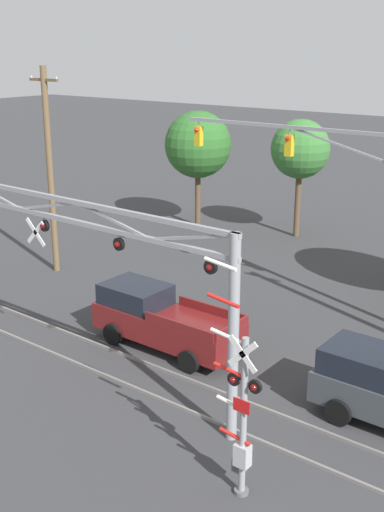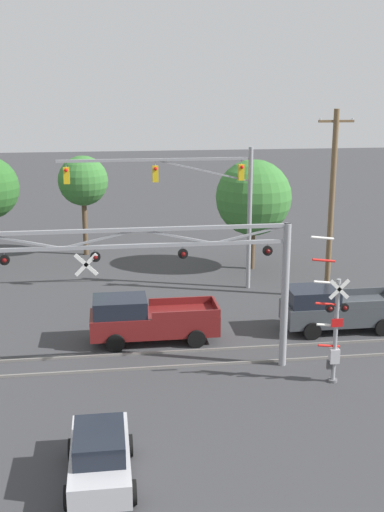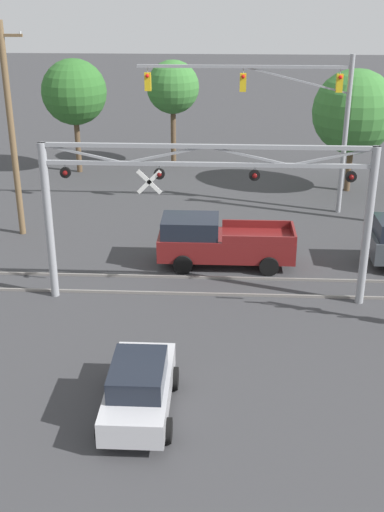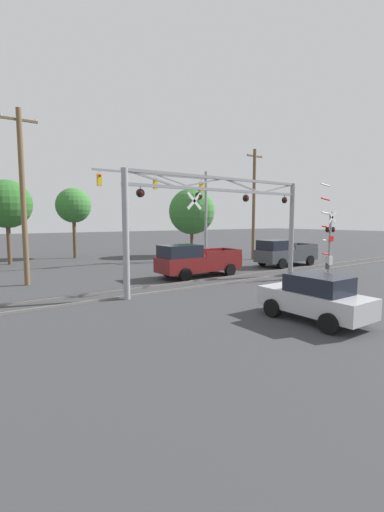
{
  "view_description": "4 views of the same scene",
  "coord_description": "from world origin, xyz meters",
  "px_view_note": "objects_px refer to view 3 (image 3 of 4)",
  "views": [
    {
      "loc": [
        13.98,
        3.86,
        10.09
      ],
      "look_at": [
        1.88,
        19.41,
        3.64
      ],
      "focal_mm": 45.0,
      "sensor_mm": 36.0,
      "label": 1
    },
    {
      "loc": [
        -1.14,
        -6.59,
        10.92
      ],
      "look_at": [
        2.1,
        17.4,
        4.35
      ],
      "focal_mm": 45.0,
      "sensor_mm": 36.0,
      "label": 2
    },
    {
      "loc": [
        0.56,
        -4.74,
        10.86
      ],
      "look_at": [
        -0.52,
        16.69,
        1.56
      ],
      "focal_mm": 45.0,
      "sensor_mm": 36.0,
      "label": 3
    },
    {
      "loc": [
        -11.87,
        2.32,
        3.55
      ],
      "look_at": [
        -1.28,
        17.42,
        1.59
      ],
      "focal_mm": 24.0,
      "sensor_mm": 36.0,
      "label": 4
    }
  ],
  "objects_px": {
    "crossing_gantry": "(206,200)",
    "background_tree_beyond_span": "(173,88)",
    "pickup_truck_lead": "(219,241)",
    "background_tree_far_left_verge": "(74,92)",
    "background_tree_far_right_verge": "(354,112)",
    "utility_pole_left": "(11,130)",
    "traffic_signal_span": "(297,106)",
    "sedan_waiting": "(139,387)"
  },
  "relations": [
    {
      "from": "crossing_gantry",
      "to": "background_tree_beyond_span",
      "type": "xyz_separation_m",
      "value": [
        -2.57,
        18.26,
        1.02
      ]
    },
    {
      "from": "utility_pole_left",
      "to": "background_tree_far_left_verge",
      "type": "xyz_separation_m",
      "value": [
        0.45,
        10.39,
        -0.04
      ]
    },
    {
      "from": "crossing_gantry",
      "to": "sedan_waiting",
      "type": "height_order",
      "value": "crossing_gantry"
    },
    {
      "from": "traffic_signal_span",
      "to": "utility_pole_left",
      "type": "height_order",
      "value": "utility_pole_left"
    },
    {
      "from": "traffic_signal_span",
      "to": "background_tree_beyond_span",
      "type": "relative_size",
      "value": 1.57
    },
    {
      "from": "pickup_truck_lead",
      "to": "utility_pole_left",
      "type": "relative_size",
      "value": 0.59
    },
    {
      "from": "sedan_waiting",
      "to": "utility_pole_left",
      "type": "xyz_separation_m",
      "value": [
        -7.1,
        13.07,
        3.98
      ]
    },
    {
      "from": "traffic_signal_span",
      "to": "pickup_truck_lead",
      "type": "distance_m",
      "value": 8.78
    },
    {
      "from": "pickup_truck_lead",
      "to": "background_tree_beyond_span",
      "type": "relative_size",
      "value": 0.85
    },
    {
      "from": "traffic_signal_span",
      "to": "background_tree_far_left_verge",
      "type": "xyz_separation_m",
      "value": [
        -12.22,
        6.65,
        -0.51
      ]
    },
    {
      "from": "crossing_gantry",
      "to": "background_tree_beyond_span",
      "type": "relative_size",
      "value": 1.78
    },
    {
      "from": "utility_pole_left",
      "to": "background_tree_far_right_verge",
      "type": "bearing_deg",
      "value": 24.58
    },
    {
      "from": "pickup_truck_lead",
      "to": "background_tree_far_left_verge",
      "type": "bearing_deg",
      "value": 122.76
    },
    {
      "from": "background_tree_far_left_verge",
      "to": "background_tree_beyond_span",
      "type": "bearing_deg",
      "value": 16.53
    },
    {
      "from": "traffic_signal_span",
      "to": "pickup_truck_lead",
      "type": "relative_size",
      "value": 1.84
    },
    {
      "from": "crossing_gantry",
      "to": "utility_pole_left",
      "type": "height_order",
      "value": "utility_pole_left"
    },
    {
      "from": "pickup_truck_lead",
      "to": "crossing_gantry",
      "type": "bearing_deg",
      "value": -98.18
    },
    {
      "from": "background_tree_beyond_span",
      "to": "background_tree_far_left_verge",
      "type": "height_order",
      "value": "background_tree_far_left_verge"
    },
    {
      "from": "utility_pole_left",
      "to": "background_tree_beyond_span",
      "type": "xyz_separation_m",
      "value": [
        6.09,
        12.07,
        0.02
      ]
    },
    {
      "from": "background_tree_beyond_span",
      "to": "utility_pole_left",
      "type": "bearing_deg",
      "value": -116.8
    },
    {
      "from": "crossing_gantry",
      "to": "background_tree_beyond_span",
      "type": "height_order",
      "value": "background_tree_beyond_span"
    },
    {
      "from": "pickup_truck_lead",
      "to": "background_tree_beyond_span",
      "type": "bearing_deg",
      "value": 101.29
    },
    {
      "from": "sedan_waiting",
      "to": "crossing_gantry",
      "type": "bearing_deg",
      "value": 77.19
    },
    {
      "from": "utility_pole_left",
      "to": "background_tree_far_right_verge",
      "type": "height_order",
      "value": "utility_pole_left"
    },
    {
      "from": "sedan_waiting",
      "to": "background_tree_beyond_span",
      "type": "xyz_separation_m",
      "value": [
        -1.01,
        25.13,
        4.0
      ]
    },
    {
      "from": "background_tree_far_left_verge",
      "to": "background_tree_far_right_verge",
      "type": "distance_m",
      "value": 15.97
    },
    {
      "from": "pickup_truck_lead",
      "to": "background_tree_far_right_verge",
      "type": "distance_m",
      "value": 13.02
    },
    {
      "from": "crossing_gantry",
      "to": "utility_pole_left",
      "type": "bearing_deg",
      "value": 144.43
    },
    {
      "from": "traffic_signal_span",
      "to": "pickup_truck_lead",
      "type": "xyz_separation_m",
      "value": [
        -3.55,
        -6.81,
        -4.26
      ]
    },
    {
      "from": "crossing_gantry",
      "to": "utility_pole_left",
      "type": "distance_m",
      "value": 10.7
    },
    {
      "from": "crossing_gantry",
      "to": "background_tree_far_left_verge",
      "type": "relative_size",
      "value": 1.72
    },
    {
      "from": "sedan_waiting",
      "to": "utility_pole_left",
      "type": "height_order",
      "value": "utility_pole_left"
    },
    {
      "from": "background_tree_beyond_span",
      "to": "background_tree_far_right_verge",
      "type": "bearing_deg",
      "value": -25.02
    },
    {
      "from": "crossing_gantry",
      "to": "background_tree_far_left_verge",
      "type": "xyz_separation_m",
      "value": [
        -8.21,
        16.59,
        0.96
      ]
    },
    {
      "from": "traffic_signal_span",
      "to": "background_tree_far_left_verge",
      "type": "bearing_deg",
      "value": 151.43
    },
    {
      "from": "pickup_truck_lead",
      "to": "traffic_signal_span",
      "type": "bearing_deg",
      "value": 62.42
    },
    {
      "from": "crossing_gantry",
      "to": "background_tree_beyond_span",
      "type": "bearing_deg",
      "value": 98.01
    },
    {
      "from": "traffic_signal_span",
      "to": "background_tree_beyond_span",
      "type": "distance_m",
      "value": 10.62
    },
    {
      "from": "sedan_waiting",
      "to": "background_tree_beyond_span",
      "type": "relative_size",
      "value": 0.6
    },
    {
      "from": "sedan_waiting",
      "to": "background_tree_far_left_verge",
      "type": "relative_size",
      "value": 0.58
    },
    {
      "from": "background_tree_beyond_span",
      "to": "background_tree_far_right_verge",
      "type": "height_order",
      "value": "background_tree_far_right_verge"
    },
    {
      "from": "utility_pole_left",
      "to": "background_tree_beyond_span",
      "type": "relative_size",
      "value": 1.44
    }
  ]
}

